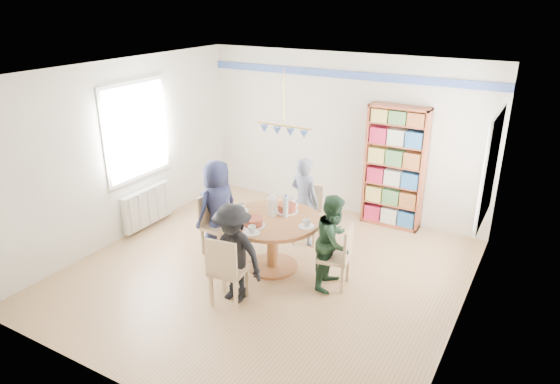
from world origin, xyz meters
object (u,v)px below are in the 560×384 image
Objects in this scene: chair_right at (340,254)px; chair_near at (226,268)px; dining_table at (273,231)px; bookshelf at (395,169)px; radiator at (147,207)px; chair_left at (213,221)px; person_right at (334,242)px; person_left at (218,207)px; chair_far at (308,211)px; person_far at (304,201)px; person_near at (233,253)px.

chair_near is at bearing -133.92° from chair_right.
bookshelf is at bearing 65.88° from dining_table.
radiator is 3.42m from chair_right.
person_right is (1.88, 0.03, 0.14)m from chair_left.
dining_table is at bearing 100.05° from person_left.
chair_far is 0.65× the size of person_far.
person_right is at bearing 101.62° from person_left.
radiator is 0.74× the size of person_far.
person_far is at bearing 92.33° from person_near.
radiator is 4.02m from bookshelf.
dining_table is 0.91m from person_near.
person_far is (-0.03, -0.08, 0.19)m from chair_far.
person_left is (0.03, 0.08, 0.21)m from chair_left.
person_near is at bearing -137.61° from chair_right.
radiator is 3.35m from person_right.
person_far reaches higher than chair_far.
bookshelf is (3.40, 2.04, 0.62)m from radiator.
chair_left is 1.39m from chair_near.
person_left is 1.11× the size of person_right.
radiator is at bearing 160.28° from person_near.
person_far is 1.60m from bookshelf.
person_left is at bearing 177.03° from dining_table.
chair_near is 0.68× the size of person_far.
person_far reaches higher than person_right.
person_far is 0.68× the size of bookshelf.
bookshelf reaches higher than person_near.
chair_far is (0.04, 1.00, -0.07)m from dining_table.
bookshelf is (0.99, 3.07, 0.33)m from person_near.
person_far reaches higher than dining_table.
chair_far reaches higher than dining_table.
person_far is at bearing -127.47° from bookshelf.
person_far is at bearing -109.75° from chair_far.
chair_right is (3.42, -0.11, 0.12)m from radiator.
radiator is 1.13× the size of chair_left.
person_right reaches higher than chair_left.
chair_far is (1.02, 1.02, -0.00)m from chair_left.
chair_left is 2.98m from bookshelf.
chair_near is at bearing 134.55° from person_right.
chair_right is 2.21m from bookshelf.
person_left is 1.85m from person_right.
chair_far is 0.69× the size of person_near.
chair_right is 0.67× the size of person_right.
bookshelf is (0.97, 2.17, 0.42)m from dining_table.
dining_table is 1.04m from chair_near.
chair_right is 1.36m from chair_far.
chair_left is at bearing -9.80° from person_left.
bookshelf reaches higher than chair_right.
chair_right is 0.63× the size of person_far.
bookshelf reaches higher than person_right.
radiator is at bearing 153.99° from chair_near.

